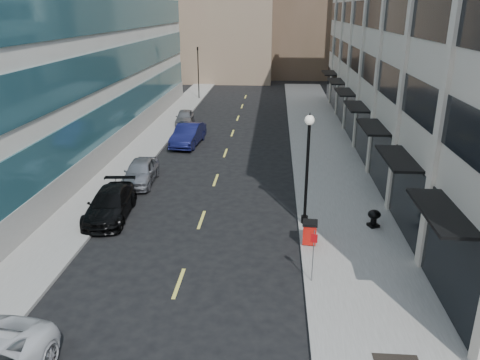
# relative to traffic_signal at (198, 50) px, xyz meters

# --- Properties ---
(sidewalk_right) EXTENTS (5.00, 80.00, 0.15)m
(sidewalk_right) POSITION_rel_traffic_signal_xyz_m (13.00, -28.00, -5.64)
(sidewalk_right) COLOR gray
(sidewalk_right) RESTS_ON ground
(sidewalk_left) EXTENTS (3.00, 80.00, 0.15)m
(sidewalk_left) POSITION_rel_traffic_signal_xyz_m (-1.00, -28.00, -5.64)
(sidewalk_left) COLOR gray
(sidewalk_left) RESTS_ON ground
(building_right) EXTENTS (15.30, 46.50, 18.25)m
(building_right) POSITION_rel_traffic_signal_xyz_m (22.44, -21.01, 3.28)
(building_right) COLOR #C0B4A2
(building_right) RESTS_ON ground
(building_left) EXTENTS (16.14, 46.00, 20.00)m
(building_left) POSITION_rel_traffic_signal_xyz_m (-10.45, -21.00, 4.27)
(building_left) COLOR silver
(building_left) RESTS_ON ground
(skyline_tan_far) EXTENTS (12.00, 14.00, 22.00)m
(skyline_tan_far) POSITION_rel_traffic_signal_xyz_m (-8.50, 30.00, 5.28)
(skyline_tan_far) COLOR #806E54
(skyline_tan_far) RESTS_ON ground
(skyline_stone) EXTENTS (10.00, 14.00, 20.00)m
(skyline_stone) POSITION_rel_traffic_signal_xyz_m (23.50, 18.00, 4.28)
(skyline_stone) COLOR #C0B4A2
(skyline_stone) RESTS_ON ground
(road_centerline) EXTENTS (0.15, 68.20, 0.01)m
(road_centerline) POSITION_rel_traffic_signal_xyz_m (5.50, -31.00, -5.71)
(road_centerline) COLOR #D8CC4C
(road_centerline) RESTS_ON ground
(traffic_signal) EXTENTS (0.66, 0.66, 6.98)m
(traffic_signal) POSITION_rel_traffic_signal_xyz_m (0.00, 0.00, 0.00)
(traffic_signal) COLOR black
(traffic_signal) RESTS_ON ground
(car_black_pickup) EXTENTS (2.44, 5.19, 1.46)m
(car_black_pickup) POSITION_rel_traffic_signal_xyz_m (0.70, -34.00, -4.99)
(car_black_pickup) COLOR black
(car_black_pickup) RESTS_ON ground
(car_silver_sedan) EXTENTS (2.02, 4.54, 1.52)m
(car_silver_sedan) POSITION_rel_traffic_signal_xyz_m (0.90, -28.90, -4.96)
(car_silver_sedan) COLOR gray
(car_silver_sedan) RESTS_ON ground
(car_blue_sedan) EXTENTS (2.25, 5.28, 1.69)m
(car_blue_sedan) POSITION_rel_traffic_signal_xyz_m (2.30, -20.00, -4.87)
(car_blue_sedan) COLOR #111442
(car_blue_sedan) RESTS_ON ground
(car_grey_sedan) EXTENTS (1.94, 4.07, 1.35)m
(car_grey_sedan) POSITION_rel_traffic_signal_xyz_m (0.70, -13.00, -5.05)
(car_grey_sedan) COLOR slate
(car_grey_sedan) RESTS_ON ground
(trash_bin) EXTENTS (0.73, 0.79, 1.10)m
(trash_bin) POSITION_rel_traffic_signal_xyz_m (10.90, -36.48, -4.98)
(trash_bin) COLOR #B6120C
(trash_bin) RESTS_ON sidewalk_right
(lamppost) EXTENTS (0.47, 0.47, 5.67)m
(lamppost) POSITION_rel_traffic_signal_xyz_m (10.80, -34.29, -2.24)
(lamppost) COLOR black
(lamppost) RESTS_ON sidewalk_right
(sign_post) EXTENTS (0.25, 0.11, 2.22)m
(sign_post) POSITION_rel_traffic_signal_xyz_m (10.80, -39.65, -4.12)
(sign_post) COLOR slate
(sign_post) RESTS_ON sidewalk_right
(urn_planter) EXTENTS (0.63, 0.63, 0.87)m
(urn_planter) POSITION_rel_traffic_signal_xyz_m (14.19, -34.45, -5.04)
(urn_planter) COLOR black
(urn_planter) RESTS_ON sidewalk_right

